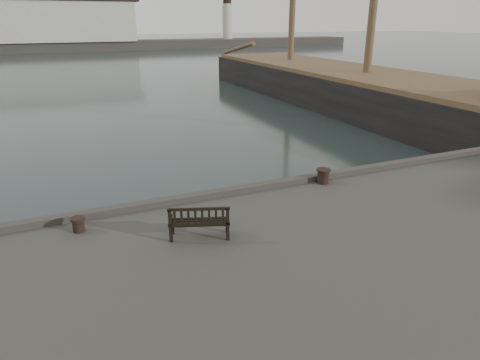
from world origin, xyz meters
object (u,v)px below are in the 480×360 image
object	(u,v)px
bench	(200,227)
bollard_left	(78,224)
bollard_right	(323,176)
tall_ship_main	(364,99)

from	to	relation	value
bench	bollard_left	size ratio (longest dim) A/B	4.08
bench	bollard_right	distance (m)	5.09
bollard_right	tall_ship_main	bearing A→B (deg)	47.48
bench	bollard_left	world-z (taller)	bench
bench	bollard_left	distance (m)	3.01
bollard_right	bollard_left	bearing A→B (deg)	-177.03
bollard_right	tall_ship_main	size ratio (longest dim) A/B	0.01
bollard_right	bench	bearing A→B (deg)	-158.54
bollard_left	tall_ship_main	size ratio (longest dim) A/B	0.01
bench	bollard_left	bearing A→B (deg)	170.37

